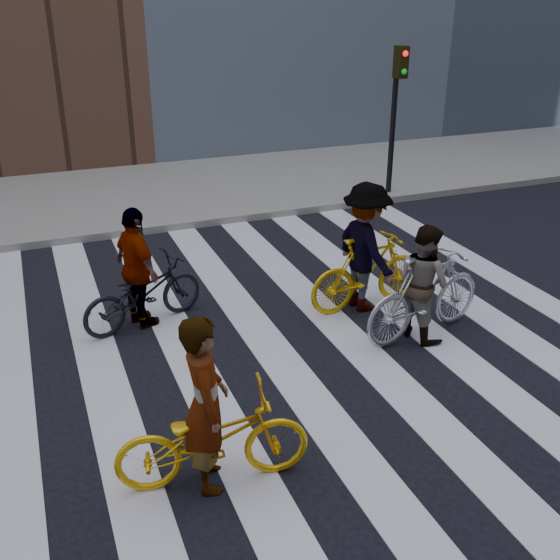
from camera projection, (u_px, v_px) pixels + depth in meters
ground at (308, 340)px, 9.00m from camera, size 100.00×100.00×0.00m
sidewalk_far at (178, 191)px, 15.33m from camera, size 100.00×5.00×0.15m
zebra_crosswalk at (308, 340)px, 9.00m from camera, size 8.25×10.00×0.01m
traffic_signal at (397, 97)px, 14.06m from camera, size 0.22×0.42×3.33m
bike_yellow_left at (213, 439)px, 6.27m from camera, size 1.96×0.95×0.99m
bike_silver_mid at (425, 295)px, 8.91m from camera, size 2.11×0.97×1.22m
bike_yellow_right at (367, 272)px, 9.73m from camera, size 1.94×0.70×1.14m
bike_dark_rear at (143, 293)px, 9.25m from camera, size 1.97×1.20×0.98m
rider_left at (205, 404)px, 6.08m from camera, size 0.54×0.73×1.82m
rider_mid at (423, 282)px, 8.81m from camera, size 0.76×0.90×1.63m
rider_right at (366, 248)px, 9.55m from camera, size 0.82×1.31×1.94m
rider_rear at (137, 268)px, 9.07m from camera, size 0.73×1.11×1.75m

